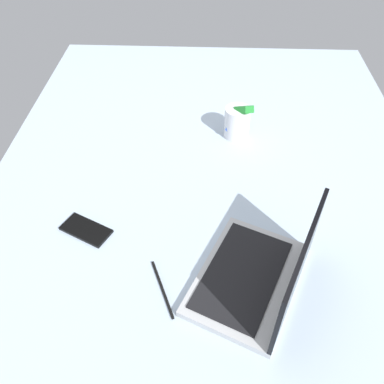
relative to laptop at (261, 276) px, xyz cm
name	(u,v)px	position (x,y,z in cm)	size (l,w,h in cm)	color
bed_mattress	(209,189)	(-43.58, -12.68, -13.41)	(180.00, 140.00, 18.00)	silver
laptop	(261,276)	(0.00, 0.00, 0.00)	(39.50, 34.43, 23.00)	#B7BABC
snack_cup	(237,122)	(-62.56, -3.53, 1.43)	(9.00, 9.98, 13.73)	silver
cell_phone	(86,230)	(-15.86, -47.12, -4.01)	(6.80, 14.00, 0.80)	black
charger_cable	(162,289)	(2.12, -23.91, -4.11)	(17.00, 0.60, 0.60)	black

